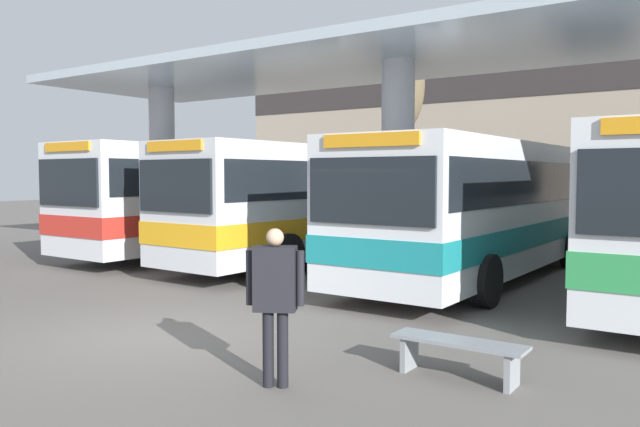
{
  "coord_description": "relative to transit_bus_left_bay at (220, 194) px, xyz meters",
  "views": [
    {
      "loc": [
        7.15,
        -6.27,
        2.37
      ],
      "look_at": [
        0.0,
        4.14,
        1.6
      ],
      "focal_mm": 35.0,
      "sensor_mm": 36.0,
      "label": 1
    }
  ],
  "objects": [
    {
      "name": "ground_plane",
      "position": [
        6.39,
        -7.94,
        -1.8
      ],
      "size": [
        100.0,
        100.0,
        0.0
      ],
      "primitive_type": "plane",
      "color": "#605B56"
    },
    {
      "name": "townhouse_backdrop",
      "position": [
        6.39,
        18.02,
        3.08
      ],
      "size": [
        40.0,
        0.58,
        8.37
      ],
      "color": "tan",
      "rests_on": "ground_plane"
    },
    {
      "name": "station_canopy",
      "position": [
        6.39,
        -0.41,
        2.85
      ],
      "size": [
        22.07,
        6.18,
        5.41
      ],
      "color": "silver",
      "rests_on": "ground_plane"
    },
    {
      "name": "transit_bus_left_bay",
      "position": [
        0.0,
        0.0,
        0.0
      ],
      "size": [
        2.98,
        10.5,
        3.21
      ],
      "rotation": [
        0.0,
        0.0,
        3.13
      ],
      "color": "silver",
      "rests_on": "ground_plane"
    },
    {
      "name": "transit_bus_center_bay",
      "position": [
        3.83,
        0.61,
        -0.04
      ],
      "size": [
        2.95,
        11.69,
        3.13
      ],
      "rotation": [
        0.0,
        0.0,
        3.11
      ],
      "color": "silver",
      "rests_on": "ground_plane"
    },
    {
      "name": "transit_bus_right_bay",
      "position": [
        8.48,
        -0.19,
        -0.07
      ],
      "size": [
        2.92,
        10.35,
        3.09
      ],
      "rotation": [
        0.0,
        0.0,
        3.13
      ],
      "color": "silver",
      "rests_on": "ground_plane"
    },
    {
      "name": "waiting_bench_mid_platform",
      "position": [
        10.83,
        -7.42,
        -1.46
      ],
      "size": [
        1.57,
        0.44,
        0.46
      ],
      "color": "gray",
      "rests_on": "ground_plane"
    },
    {
      "name": "pedestrian_waiting",
      "position": [
        9.25,
        -8.84,
        -0.71
      ],
      "size": [
        0.62,
        0.45,
        1.79
      ],
      "rotation": [
        0.0,
        0.0,
        0.5
      ],
      "color": "black",
      "rests_on": "ground_plane"
    },
    {
      "name": "poplar_tree_behind_left",
      "position": [
        1.24,
        10.04,
        4.31
      ],
      "size": [
        1.8,
        1.8,
        8.28
      ],
      "color": "brown",
      "rests_on": "ground_plane"
    },
    {
      "name": "parked_car_street",
      "position": [
        7.99,
        15.15,
        -0.71
      ],
      "size": [
        4.4,
        2.2,
        2.26
      ],
      "rotation": [
        0.0,
        0.0,
        -0.08
      ],
      "color": "black",
      "rests_on": "ground_plane"
    }
  ]
}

